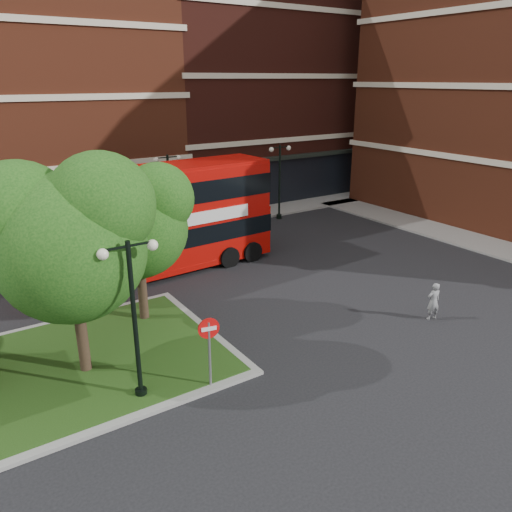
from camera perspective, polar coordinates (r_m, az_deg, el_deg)
ground at (r=18.16m, az=3.94°, el=-10.58°), size 120.00×120.00×0.00m
pavement_far at (r=31.78m, az=-14.34°, el=2.45°), size 44.00×3.00×0.12m
pavement_side at (r=31.19m, az=26.46°, el=0.63°), size 3.00×28.00×0.12m
terrace_far_right at (r=43.41m, az=-0.43°, el=18.17°), size 18.00×12.00×16.00m
traffic_island at (r=17.94m, az=-23.94°, el=-12.60°), size 12.60×7.60×0.15m
tree_island_west at (r=15.87m, az=-21.05°, el=2.46°), size 5.40×4.71×7.21m
tree_island_east at (r=19.11m, az=-13.81°, el=4.26°), size 4.46×3.90×6.29m
lamp_island at (r=14.68m, az=-13.77°, el=-6.40°), size 1.72×0.36×5.00m
lamp_far_left at (r=29.97m, az=-9.86°, el=7.23°), size 1.72×0.36×5.00m
lamp_far_right at (r=33.89m, az=2.71°, el=8.92°), size 1.72×0.36×5.00m
bus at (r=24.36m, az=-11.62°, el=4.71°), size 12.16×3.35×4.60m
woman at (r=21.09m, az=19.62°, el=-4.90°), size 0.64×0.50×1.56m
car_silver at (r=28.29m, az=-26.33°, el=0.33°), size 4.54×2.04×1.51m
car_white at (r=32.67m, az=-7.31°, el=4.47°), size 4.07×1.57×1.32m
no_entry_sign at (r=15.30m, az=-5.39°, el=-9.42°), size 0.66×0.19×2.41m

